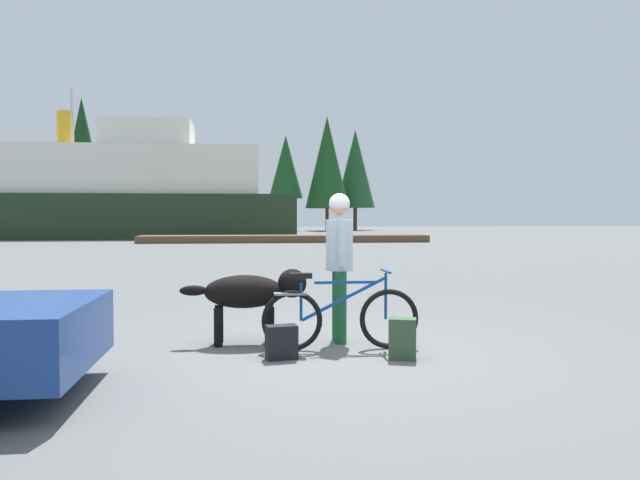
{
  "coord_description": "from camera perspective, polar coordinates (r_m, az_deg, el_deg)",
  "views": [
    {
      "loc": [
        -0.87,
        -6.85,
        1.5
      ],
      "look_at": [
        0.18,
        2.04,
        1.16
      ],
      "focal_mm": 35.23,
      "sensor_mm": 36.0,
      "label": 1
    }
  ],
  "objects": [
    {
      "name": "bicycle",
      "position": [
        7.06,
        1.79,
        -7.0
      ],
      "size": [
        1.77,
        0.44,
        0.89
      ],
      "color": "black",
      "rests_on": "ground_plane"
    },
    {
      "name": "ferry_boat",
      "position": [
        45.0,
        -18.26,
        3.97
      ],
      "size": [
        24.67,
        7.39,
        8.52
      ],
      "color": "#1E331E",
      "rests_on": "ground_plane"
    },
    {
      "name": "backpack",
      "position": [
        6.7,
        7.51,
        -8.87
      ],
      "size": [
        0.33,
        0.27,
        0.43
      ],
      "primitive_type": "cube",
      "rotation": [
        0.0,
        0.0,
        -0.3
      ],
      "color": "#334C33",
      "rests_on": "ground_plane"
    },
    {
      "name": "person_cyclist",
      "position": [
        7.44,
        1.77,
        -1.09
      ],
      "size": [
        0.32,
        0.53,
        1.77
      ],
      "color": "#19592D",
      "rests_on": "ground_plane"
    },
    {
      "name": "handbag_pannier",
      "position": [
        6.66,
        -3.51,
        -9.25
      ],
      "size": [
        0.35,
        0.23,
        0.36
      ],
      "primitive_type": "cube",
      "rotation": [
        0.0,
        0.0,
        0.18
      ],
      "color": "black",
      "rests_on": "ground_plane"
    },
    {
      "name": "ground_plane",
      "position": [
        7.07,
        0.51,
        -10.05
      ],
      "size": [
        160.0,
        160.0,
        0.0
      ],
      "primitive_type": "plane",
      "color": "#595B5B"
    },
    {
      "name": "sailboat_moored",
      "position": [
        43.65,
        -21.47,
        0.73
      ],
      "size": [
        8.66,
        2.42,
        9.71
      ],
      "color": "navy",
      "rests_on": "ground_plane"
    },
    {
      "name": "pine_tree_far_right",
      "position": [
        63.55,
        0.65,
        7.06
      ],
      "size": [
        4.39,
        4.39,
        11.5
      ],
      "color": "#4C331E",
      "rests_on": "ground_plane"
    },
    {
      "name": "dog",
      "position": [
        7.4,
        -6.23,
        -4.78
      ],
      "size": [
        1.48,
        0.46,
        0.88
      ],
      "color": "black",
      "rests_on": "ground_plane"
    },
    {
      "name": "pine_tree_mid_back",
      "position": [
        66.28,
        3.22,
        6.47
      ],
      "size": [
        4.12,
        4.12,
        10.53
      ],
      "color": "#4C331E",
      "rests_on": "ground_plane"
    },
    {
      "name": "pine_tree_far_left",
      "position": [
        63.6,
        -20.8,
        7.87
      ],
      "size": [
        3.88,
        3.88,
        12.61
      ],
      "color": "#4C331E",
      "rests_on": "ground_plane"
    },
    {
      "name": "dock_pier",
      "position": [
        35.79,
        -3.21,
        0.12
      ],
      "size": [
        16.29,
        2.42,
        0.4
      ],
      "primitive_type": "cube",
      "color": "brown",
      "rests_on": "ground_plane"
    },
    {
      "name": "pine_tree_center",
      "position": [
        62.43,
        -3.13,
        6.64
      ],
      "size": [
        3.34,
        3.34,
        9.45
      ],
      "color": "#4C331E",
      "rests_on": "ground_plane"
    }
  ]
}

